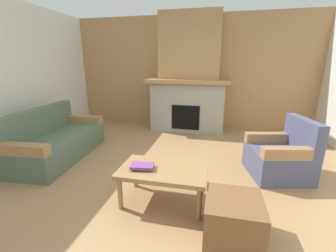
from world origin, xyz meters
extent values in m
plane|color=#9E754C|center=(0.00, 0.00, 0.00)|extent=(9.00, 9.00, 0.00)
cube|color=#A87A4C|center=(0.00, 3.00, 1.35)|extent=(6.00, 0.12, 2.70)
cube|color=gray|center=(0.00, 2.59, 0.57)|extent=(1.70, 0.70, 1.15)
cube|color=black|center=(0.00, 2.26, 0.38)|extent=(0.64, 0.08, 0.56)
cube|color=#A87A4C|center=(0.00, 2.54, 1.19)|extent=(1.90, 0.82, 0.08)
cube|color=#A87A4C|center=(0.00, 2.69, 1.97)|extent=(1.40, 0.50, 1.47)
cube|color=#4C604C|center=(-1.94, 0.40, 0.20)|extent=(0.98, 1.86, 0.40)
cube|color=#4C604C|center=(-2.28, 0.38, 0.62)|extent=(0.30, 1.81, 0.45)
cube|color=#997047|center=(-1.88, -0.42, 0.48)|extent=(0.85, 0.22, 0.15)
cube|color=#997047|center=(-2.00, 1.22, 0.48)|extent=(0.85, 0.22, 0.15)
cube|color=#474C6B|center=(1.60, 0.55, 0.20)|extent=(0.91, 0.91, 0.40)
cube|color=#474C6B|center=(1.91, 0.62, 0.62)|extent=(0.31, 0.77, 0.45)
cube|color=#997047|center=(1.53, 0.85, 0.48)|extent=(0.77, 0.31, 0.15)
cube|color=#997047|center=(1.67, 0.25, 0.48)|extent=(0.77, 0.31, 0.15)
cube|color=#997047|center=(0.14, -0.44, 0.41)|extent=(1.00, 0.60, 0.05)
cylinder|color=#997047|center=(-0.30, -0.68, 0.19)|extent=(0.06, 0.06, 0.38)
cylinder|color=#997047|center=(0.58, -0.68, 0.19)|extent=(0.06, 0.06, 0.38)
cylinder|color=#997047|center=(-0.30, -0.20, 0.19)|extent=(0.06, 0.06, 0.38)
cylinder|color=#997047|center=(0.58, -0.20, 0.19)|extent=(0.06, 0.06, 0.38)
cube|color=brown|center=(0.91, -0.84, 0.20)|extent=(0.52, 0.52, 0.40)
cube|color=#3D7F4C|center=(-0.10, -0.48, 0.44)|extent=(0.24, 0.17, 0.02)
cube|color=#7A3D84|center=(-0.09, -0.50, 0.47)|extent=(0.28, 0.20, 0.03)
camera|label=1|loc=(0.70, -2.67, 1.60)|focal=23.61mm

